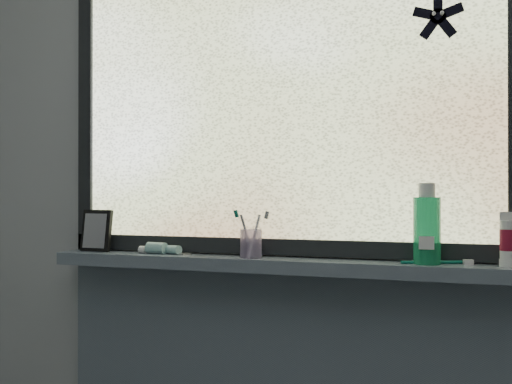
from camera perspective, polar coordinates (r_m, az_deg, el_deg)
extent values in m
cube|color=#9EA3A8|center=(1.78, 4.81, 0.94)|extent=(3.00, 0.01, 2.50)
cube|color=slate|center=(1.72, 4.22, -7.35)|extent=(1.62, 0.14, 0.04)
cube|color=silver|center=(1.79, 4.63, 9.95)|extent=(1.50, 0.01, 1.00)
cube|color=black|center=(1.77, 4.61, -5.55)|extent=(1.60, 0.03, 0.05)
cube|color=black|center=(2.11, -16.54, 8.41)|extent=(0.05, 0.03, 1.10)
cube|color=black|center=(2.01, -15.65, -3.73)|extent=(0.12, 0.06, 0.14)
cylinder|color=#B6A1D5|center=(1.74, -0.51, -5.19)|extent=(0.08, 0.08, 0.09)
cylinder|color=#22B071|center=(1.65, 16.72, -3.04)|extent=(0.08, 0.08, 0.19)
cylinder|color=silver|center=(1.67, 23.90, -4.18)|extent=(0.05, 0.05, 0.10)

